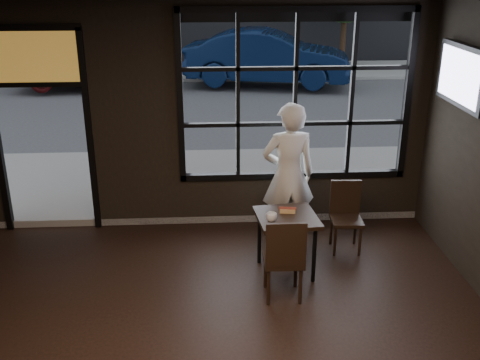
{
  "coord_description": "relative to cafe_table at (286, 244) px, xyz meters",
  "views": [
    {
      "loc": [
        0.05,
        -3.67,
        3.45
      ],
      "look_at": [
        0.4,
        2.2,
        1.15
      ],
      "focal_mm": 42.0,
      "sensor_mm": 36.0,
      "label": 1
    }
  ],
  "objects": [
    {
      "name": "chair_near",
      "position": [
        -0.1,
        -0.51,
        0.12
      ],
      "size": [
        0.42,
        0.42,
        0.97
      ],
      "primitive_type": "cube",
      "rotation": [
        0.0,
        0.0,
        3.14
      ],
      "color": "black",
      "rests_on": "floor"
    },
    {
      "name": "ceiling",
      "position": [
        -0.93,
        -2.12,
        2.84
      ],
      "size": [
        6.0,
        7.0,
        0.02
      ],
      "primitive_type": "cube",
      "color": "black",
      "rests_on": "ground"
    },
    {
      "name": "street_asphalt",
      "position": [
        -0.93,
        21.88,
        -0.39
      ],
      "size": [
        60.0,
        41.0,
        0.04
      ],
      "primitive_type": "cube",
      "color": "#545456",
      "rests_on": "ground"
    },
    {
      "name": "maroon_car",
      "position": [
        -4.22,
        10.43,
        0.46
      ],
      "size": [
        4.3,
        1.75,
        1.46
      ],
      "primitive_type": "imported",
      "rotation": [
        0.0,
        0.0,
        1.57
      ],
      "color": "#540F10",
      "rests_on": "street_asphalt"
    },
    {
      "name": "hotdog",
      "position": [
        0.02,
        0.09,
        0.39
      ],
      "size": [
        0.21,
        0.11,
        0.06
      ],
      "primitive_type": null,
      "rotation": [
        0.0,
        0.0,
        -0.15
      ],
      "color": "tan",
      "rests_on": "cafe_table"
    },
    {
      "name": "stained_transom",
      "position": [
        -3.03,
        1.38,
        1.98
      ],
      "size": [
        1.2,
        0.06,
        0.7
      ],
      "primitive_type": "cube",
      "color": "orange",
      "rests_on": "ground"
    },
    {
      "name": "window_frame",
      "position": [
        0.27,
        1.38,
        1.43
      ],
      "size": [
        3.06,
        0.12,
        2.28
      ],
      "primitive_type": "cube",
      "color": "black",
      "rests_on": "ground"
    },
    {
      "name": "tv",
      "position": [
        2.0,
        0.35,
        1.88
      ],
      "size": [
        0.13,
        1.17,
        0.69
      ],
      "primitive_type": "cube",
      "color": "black",
      "rests_on": "wall_right"
    },
    {
      "name": "chair_window",
      "position": [
        0.83,
        0.5,
        0.08
      ],
      "size": [
        0.4,
        0.4,
        0.89
      ],
      "primitive_type": "cube",
      "rotation": [
        0.0,
        0.0,
        -0.05
      ],
      "color": "black",
      "rests_on": "floor"
    },
    {
      "name": "navy_car",
      "position": [
        0.88,
        10.46,
        0.51
      ],
      "size": [
        4.95,
        2.55,
        1.56
      ],
      "primitive_type": "imported",
      "rotation": [
        0.0,
        0.0,
        1.37
      ],
      "color": "#081634",
      "rests_on": "street_asphalt"
    },
    {
      "name": "cup",
      "position": [
        -0.19,
        -0.13,
        0.41
      ],
      "size": [
        0.15,
        0.15,
        0.1
      ],
      "primitive_type": "imported",
      "rotation": [
        0.0,
        0.0,
        0.25
      ],
      "color": "silver",
      "rests_on": "cafe_table"
    },
    {
      "name": "man",
      "position": [
        0.12,
        0.76,
        0.57
      ],
      "size": [
        0.73,
        0.52,
        1.87
      ],
      "primitive_type": "imported",
      "rotation": [
        0.0,
        0.0,
        3.24
      ],
      "color": "silver",
      "rests_on": "floor"
    },
    {
      "name": "cafe_table",
      "position": [
        0.0,
        0.0,
        0.0
      ],
      "size": [
        0.75,
        0.75,
        0.74
      ],
      "primitive_type": "cube",
      "rotation": [
        0.0,
        0.0,
        0.11
      ],
      "color": "black",
      "rests_on": "floor"
    }
  ]
}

